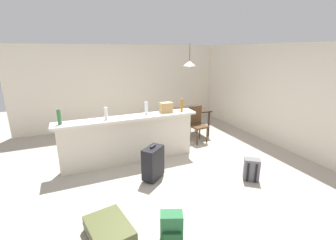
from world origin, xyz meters
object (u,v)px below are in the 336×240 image
at_px(bottle_white, 106,114).
at_px(pendant_lamp, 189,63).
at_px(dining_chair_near_partition, 197,122).
at_px(bottle_green, 59,117).
at_px(grocery_bag, 166,107).
at_px(bottle_clear, 146,108).
at_px(backpack_green, 171,229).
at_px(suitcase_upright_black, 153,162).
at_px(bottle_amber, 182,105).
at_px(suitcase_flat_olive, 109,232).
at_px(dining_table, 188,113).
at_px(backpack_grey, 251,170).

distance_m(bottle_white, pendant_lamp, 2.84).
height_order(bottle_white, dining_chair_near_partition, bottle_white).
relative_size(bottle_green, grocery_bag, 1.09).
height_order(bottle_clear, backpack_green, bottle_clear).
distance_m(dining_chair_near_partition, backpack_green, 3.56).
height_order(bottle_white, suitcase_upright_black, bottle_white).
height_order(bottle_amber, suitcase_flat_olive, bottle_amber).
distance_m(grocery_bag, dining_table, 1.54).
relative_size(bottle_white, suitcase_upright_black, 0.37).
height_order(bottle_green, dining_chair_near_partition, bottle_green).
relative_size(suitcase_upright_black, backpack_grey, 1.60).
distance_m(backpack_green, backpack_grey, 2.14).
relative_size(bottle_clear, suitcase_flat_olive, 0.31).
height_order(dining_table, suitcase_flat_olive, dining_table).
xyz_separation_m(grocery_bag, pendant_lamp, (1.14, 1.08, 0.87)).
distance_m(grocery_bag, backpack_green, 2.78).
relative_size(bottle_clear, backpack_green, 0.65).
bearing_deg(suitcase_upright_black, bottle_white, 128.93).
bearing_deg(bottle_amber, suitcase_upright_black, -140.45).
distance_m(bottle_amber, backpack_grey, 1.96).
bearing_deg(bottle_clear, bottle_amber, -6.27).
relative_size(bottle_white, suitcase_flat_olive, 0.29).
bearing_deg(bottle_clear, bottle_white, -174.90).
distance_m(bottle_clear, grocery_bag, 0.46).
distance_m(bottle_green, bottle_clear, 1.70).
xyz_separation_m(grocery_bag, dining_chair_near_partition, (1.08, 0.47, -0.61)).
height_order(bottle_green, grocery_bag, bottle_green).
bearing_deg(suitcase_flat_olive, pendant_lamp, 48.33).
bearing_deg(bottle_white, grocery_bag, 2.85).
distance_m(bottle_clear, suitcase_upright_black, 1.24).
xyz_separation_m(bottle_amber, pendant_lamp, (0.79, 1.16, 0.83)).
xyz_separation_m(bottle_green, suitcase_upright_black, (1.51, -0.87, -0.83)).
bearing_deg(dining_chair_near_partition, grocery_bag, -156.52).
height_order(bottle_white, dining_table, bottle_white).
relative_size(bottle_green, dining_table, 0.26).
bearing_deg(bottle_green, dining_table, 17.64).
relative_size(bottle_amber, backpack_green, 0.68).
xyz_separation_m(pendant_lamp, suitcase_flat_olive, (-2.81, -3.16, -1.88)).
xyz_separation_m(bottle_amber, backpack_grey, (0.68, -1.57, -0.96)).
bearing_deg(pendant_lamp, suitcase_upright_black, -132.04).
bearing_deg(bottle_white, suitcase_flat_olive, -100.13).
distance_m(bottle_white, backpack_green, 2.58).
xyz_separation_m(bottle_clear, backpack_green, (-0.50, -2.45, -0.95)).
distance_m(bottle_amber, dining_chair_near_partition, 1.12).
relative_size(dining_table, suitcase_flat_olive, 1.26).
bearing_deg(suitcase_flat_olive, backpack_green, -27.34).
bearing_deg(dining_table, bottle_clear, -147.15).
relative_size(suitcase_upright_black, backpack_green, 1.60).
relative_size(dining_table, dining_chair_near_partition, 1.18).
relative_size(bottle_white, dining_chair_near_partition, 0.27).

